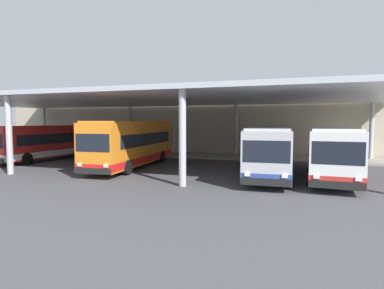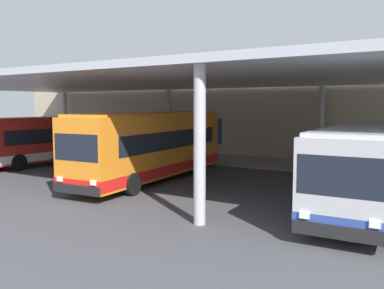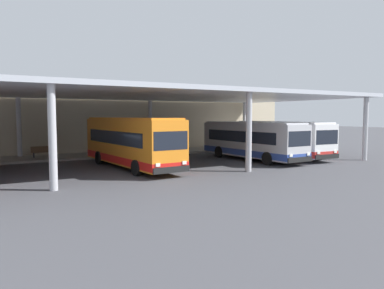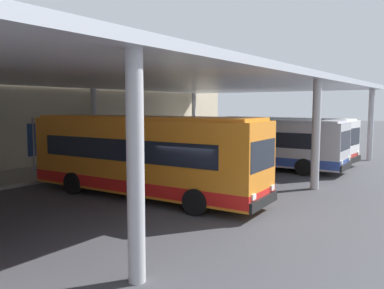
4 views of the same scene
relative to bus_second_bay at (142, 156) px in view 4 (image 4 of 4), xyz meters
The scene contains 7 objects.
ground_plane 3.59m from the bus_second_bay, 90.56° to the right, with size 200.00×200.00×0.00m, color #47474C.
platform_kerb 8.84m from the bus_second_bay, 90.20° to the left, with size 42.00×4.50×0.18m, color gray.
canopy_shelter 4.23m from the bus_second_bay, 90.72° to the left, with size 40.00×17.00×5.55m.
bus_second_bay is the anchor object (origin of this frame).
bus_middle_bay 10.47m from the bus_second_bay, ahead, with size 2.94×10.60×3.17m.
bus_far_bay 14.14m from the bus_second_bay, ahead, with size 3.11×10.65×3.17m.
banner_sign 7.86m from the bus_second_bay, 92.14° to the left, with size 0.70×0.12×3.20m.
Camera 4 is at (-12.38, -8.53, 4.02)m, focal length 36.37 mm.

